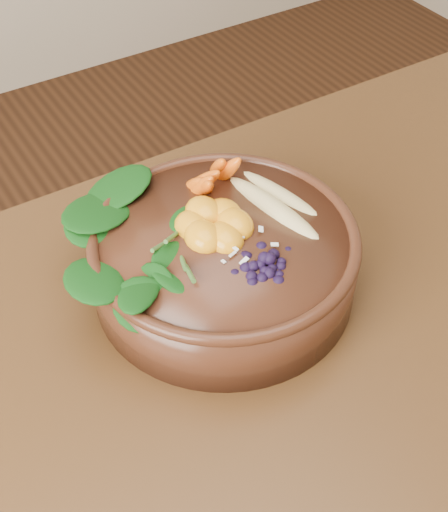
{
  "coord_description": "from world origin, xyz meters",
  "views": [
    {
      "loc": [
        -0.27,
        -0.32,
        1.37
      ],
      "look_at": [
        0.04,
        0.18,
        0.8
      ],
      "focal_mm": 50.0,
      "sensor_mm": 36.0,
      "label": 1
    }
  ],
  "objects_px": {
    "dining_table": "(278,453)",
    "kale_heap": "(154,212)",
    "carrot_cluster": "(210,153)",
    "stoneware_bowl": "(224,262)",
    "banana_halves": "(277,190)",
    "mandarin_cluster": "(214,216)",
    "blueberry_pile": "(267,250)"
  },
  "relations": [
    {
      "from": "dining_table",
      "to": "kale_heap",
      "type": "distance_m",
      "value": 0.3
    },
    {
      "from": "dining_table",
      "to": "carrot_cluster",
      "type": "relative_size",
      "value": 18.98
    },
    {
      "from": "stoneware_bowl",
      "to": "carrot_cluster",
      "type": "bearing_deg",
      "value": 67.7
    },
    {
      "from": "kale_heap",
      "to": "banana_halves",
      "type": "height_order",
      "value": "kale_heap"
    },
    {
      "from": "kale_heap",
      "to": "carrot_cluster",
      "type": "height_order",
      "value": "carrot_cluster"
    },
    {
      "from": "mandarin_cluster",
      "to": "blueberry_pile",
      "type": "bearing_deg",
      "value": -77.88
    },
    {
      "from": "dining_table",
      "to": "carrot_cluster",
      "type": "height_order",
      "value": "carrot_cluster"
    },
    {
      "from": "stoneware_bowl",
      "to": "mandarin_cluster",
      "type": "bearing_deg",
      "value": 95.05
    },
    {
      "from": "stoneware_bowl",
      "to": "kale_heap",
      "type": "height_order",
      "value": "kale_heap"
    },
    {
      "from": "carrot_cluster",
      "to": "blueberry_pile",
      "type": "xyz_separation_m",
      "value": [
        -0.02,
        -0.15,
        -0.02
      ]
    },
    {
      "from": "stoneware_bowl",
      "to": "carrot_cluster",
      "type": "distance_m",
      "value": 0.13
    },
    {
      "from": "stoneware_bowl",
      "to": "blueberry_pile",
      "type": "bearing_deg",
      "value": -75.75
    },
    {
      "from": "stoneware_bowl",
      "to": "blueberry_pile",
      "type": "xyz_separation_m",
      "value": [
        0.02,
        -0.06,
        0.06
      ]
    },
    {
      "from": "banana_halves",
      "to": "dining_table",
      "type": "bearing_deg",
      "value": -133.18
    },
    {
      "from": "stoneware_bowl",
      "to": "kale_heap",
      "type": "distance_m",
      "value": 0.1
    },
    {
      "from": "banana_halves",
      "to": "blueberry_pile",
      "type": "height_order",
      "value": "blueberry_pile"
    },
    {
      "from": "kale_heap",
      "to": "carrot_cluster",
      "type": "xyz_separation_m",
      "value": [
        0.1,
        0.04,
        0.02
      ]
    },
    {
      "from": "carrot_cluster",
      "to": "mandarin_cluster",
      "type": "xyz_separation_m",
      "value": [
        -0.04,
        -0.07,
        -0.03
      ]
    },
    {
      "from": "stoneware_bowl",
      "to": "banana_halves",
      "type": "height_order",
      "value": "banana_halves"
    },
    {
      "from": "banana_halves",
      "to": "mandarin_cluster",
      "type": "relative_size",
      "value": 1.83
    },
    {
      "from": "banana_halves",
      "to": "mandarin_cluster",
      "type": "distance_m",
      "value": 0.09
    },
    {
      "from": "dining_table",
      "to": "mandarin_cluster",
      "type": "relative_size",
      "value": 16.5
    },
    {
      "from": "mandarin_cluster",
      "to": "blueberry_pile",
      "type": "height_order",
      "value": "blueberry_pile"
    },
    {
      "from": "stoneware_bowl",
      "to": "carrot_cluster",
      "type": "relative_size",
      "value": 3.62
    },
    {
      "from": "carrot_cluster",
      "to": "blueberry_pile",
      "type": "relative_size",
      "value": 0.6
    },
    {
      "from": "blueberry_pile",
      "to": "carrot_cluster",
      "type": "bearing_deg",
      "value": 81.84
    },
    {
      "from": "blueberry_pile",
      "to": "dining_table",
      "type": "bearing_deg",
      "value": -114.64
    },
    {
      "from": "banana_halves",
      "to": "mandarin_cluster",
      "type": "bearing_deg",
      "value": 170.25
    },
    {
      "from": "carrot_cluster",
      "to": "blueberry_pile",
      "type": "bearing_deg",
      "value": -109.55
    },
    {
      "from": "kale_heap",
      "to": "banana_halves",
      "type": "xyz_separation_m",
      "value": [
        0.14,
        -0.03,
        -0.01
      ]
    },
    {
      "from": "stoneware_bowl",
      "to": "mandarin_cluster",
      "type": "xyz_separation_m",
      "value": [
        -0.0,
        0.02,
        0.06
      ]
    },
    {
      "from": "kale_heap",
      "to": "carrot_cluster",
      "type": "bearing_deg",
      "value": 21.9
    }
  ]
}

